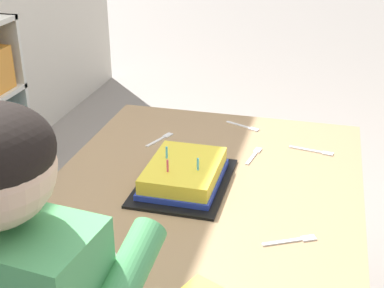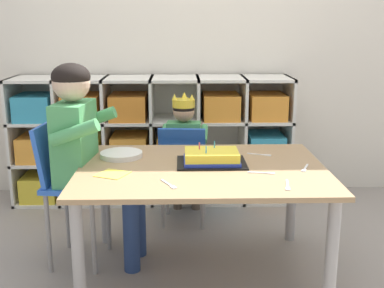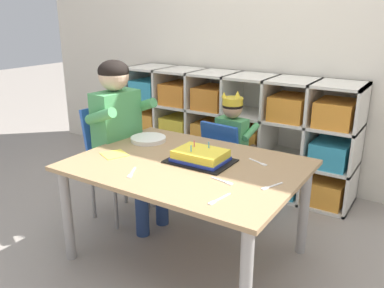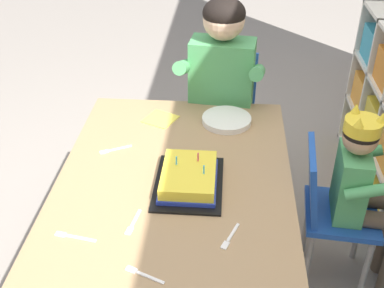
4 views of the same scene
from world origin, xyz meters
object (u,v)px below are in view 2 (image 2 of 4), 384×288
(birthday_cake_on_tray, at_px, (212,158))
(fork_scattered_mid_table, at_px, (287,185))
(classroom_chair_blue, at_px, (183,167))
(fork_near_child_seat, at_px, (263,173))
(activity_table, at_px, (202,181))
(paper_plate_stack, at_px, (121,155))
(fork_near_cake_tray, at_px, (305,168))
(classroom_chair_adult_side, at_px, (67,178))
(fork_by_napkin, at_px, (261,155))
(child_with_crown, at_px, (184,142))
(adult_helper_seated, at_px, (87,142))
(fork_at_table_front_edge, at_px, (169,185))

(birthday_cake_on_tray, height_order, fork_scattered_mid_table, birthday_cake_on_tray)
(classroom_chair_blue, xyz_separation_m, fork_near_child_seat, (0.37, -0.74, 0.19))
(activity_table, bearing_deg, fork_near_child_seat, -21.70)
(classroom_chair_blue, distance_m, birthday_cake_on_tray, 0.62)
(classroom_chair_blue, relative_size, paper_plate_stack, 2.95)
(activity_table, bearing_deg, fork_near_cake_tray, -5.19)
(classroom_chair_blue, xyz_separation_m, birthday_cake_on_tray, (0.14, -0.57, 0.21))
(classroom_chair_adult_side, bearing_deg, classroom_chair_blue, -46.72)
(classroom_chair_blue, height_order, birthday_cake_on_tray, birthday_cake_on_tray)
(fork_by_napkin, bearing_deg, paper_plate_stack, 23.88)
(classroom_chair_adult_side, height_order, birthday_cake_on_tray, classroom_chair_adult_side)
(child_with_crown, bearing_deg, classroom_chair_blue, 90.50)
(adult_helper_seated, height_order, paper_plate_stack, adult_helper_seated)
(fork_at_table_front_edge, distance_m, fork_near_child_seat, 0.47)
(fork_near_child_seat, bearing_deg, birthday_cake_on_tray, -26.38)
(fork_at_table_front_edge, bearing_deg, fork_by_napkin, -72.31)
(adult_helper_seated, distance_m, birthday_cake_on_tray, 0.65)
(paper_plate_stack, xyz_separation_m, fork_near_cake_tray, (0.91, -0.23, -0.01))
(adult_helper_seated, relative_size, birthday_cake_on_tray, 3.09)
(adult_helper_seated, height_order, fork_scattered_mid_table, adult_helper_seated)
(fork_at_table_front_edge, relative_size, fork_scattered_mid_table, 0.89)
(activity_table, bearing_deg, adult_helper_seated, 165.52)
(adult_helper_seated, distance_m, fork_at_table_front_edge, 0.61)
(paper_plate_stack, bearing_deg, fork_at_table_front_edge, -60.55)
(child_with_crown, height_order, fork_at_table_front_edge, child_with_crown)
(fork_by_napkin, xyz_separation_m, fork_near_child_seat, (-0.04, -0.32, 0.00))
(classroom_chair_adult_side, height_order, paper_plate_stack, classroom_chair_adult_side)
(classroom_chair_blue, distance_m, paper_plate_stack, 0.58)
(classroom_chair_adult_side, bearing_deg, child_with_crown, -41.26)
(child_with_crown, height_order, fork_scattered_mid_table, child_with_crown)
(fork_scattered_mid_table, bearing_deg, classroom_chair_blue, 36.01)
(child_with_crown, distance_m, classroom_chair_adult_side, 0.84)
(fork_by_napkin, height_order, fork_at_table_front_edge, same)
(child_with_crown, relative_size, birthday_cake_on_tray, 2.43)
(activity_table, distance_m, fork_at_table_front_edge, 0.32)
(classroom_chair_adult_side, distance_m, paper_plate_stack, 0.31)
(adult_helper_seated, bearing_deg, fork_near_child_seat, -100.39)
(adult_helper_seated, relative_size, fork_scattered_mid_table, 7.44)
(activity_table, distance_m, child_with_crown, 0.73)
(fork_at_table_front_edge, distance_m, fork_near_cake_tray, 0.69)
(child_with_crown, xyz_separation_m, fork_at_table_front_edge, (-0.08, -1.00, 0.05))
(adult_helper_seated, xyz_separation_m, paper_plate_stack, (0.17, 0.04, -0.08))
(birthday_cake_on_tray, bearing_deg, fork_near_cake_tray, -12.88)
(child_with_crown, relative_size, fork_near_child_seat, 6.58)
(classroom_chair_blue, relative_size, fork_near_cake_tray, 5.10)
(child_with_crown, height_order, classroom_chair_adult_side, child_with_crown)
(classroom_chair_adult_side, relative_size, fork_at_table_front_edge, 5.93)
(fork_near_child_seat, xyz_separation_m, fork_scattered_mid_table, (0.08, -0.18, -0.00))
(classroom_chair_blue, bearing_deg, child_with_crown, -89.50)
(fork_at_table_front_edge, bearing_deg, activity_table, -57.45)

